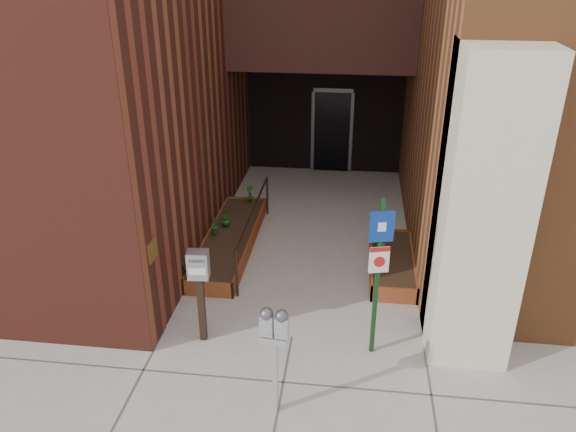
% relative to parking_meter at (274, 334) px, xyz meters
% --- Properties ---
extents(ground, '(80.00, 80.00, 0.00)m').
position_rel_parking_meter_xyz_m(ground, '(0.03, 1.52, -1.22)').
color(ground, '#9E9991').
rests_on(ground, ground).
extents(planter_left, '(0.90, 3.60, 0.30)m').
position_rel_parking_meter_xyz_m(planter_left, '(-1.52, 4.22, -1.08)').
color(planter_left, maroon).
rests_on(planter_left, ground).
extents(planter_right, '(0.80, 2.20, 0.30)m').
position_rel_parking_meter_xyz_m(planter_right, '(1.63, 3.72, -1.08)').
color(planter_right, maroon).
rests_on(planter_right, ground).
extents(handrail, '(0.04, 3.34, 0.90)m').
position_rel_parking_meter_xyz_m(handrail, '(-1.02, 4.17, -0.47)').
color(handrail, black).
rests_on(handrail, ground).
extents(parking_meter, '(0.36, 0.18, 1.57)m').
position_rel_parking_meter_xyz_m(parking_meter, '(0.00, 0.00, 0.00)').
color(parking_meter, '#B3B3B6').
rests_on(parking_meter, ground).
extents(sign_post, '(0.33, 0.12, 2.47)m').
position_rel_parking_meter_xyz_m(sign_post, '(1.25, 1.33, 0.31)').
color(sign_post, '#143715').
rests_on(sign_post, ground).
extents(payment_dropbox, '(0.32, 0.26, 1.52)m').
position_rel_parking_meter_xyz_m(payment_dropbox, '(-1.30, 1.32, -0.12)').
color(payment_dropbox, black).
rests_on(payment_dropbox, ground).
extents(shrub_left_a, '(0.38, 0.38, 0.39)m').
position_rel_parking_meter_xyz_m(shrub_left_a, '(-1.82, 2.62, -0.72)').
color(shrub_left_a, '#1B5E20').
rests_on(shrub_left_a, planter_left).
extents(shrub_left_b, '(0.19, 0.19, 0.32)m').
position_rel_parking_meter_xyz_m(shrub_left_b, '(-1.82, 4.21, -0.76)').
color(shrub_left_b, '#1F5F1B').
rests_on(shrub_left_b, planter_left).
extents(shrub_left_c, '(0.22, 0.22, 0.32)m').
position_rel_parking_meter_xyz_m(shrub_left_c, '(-1.68, 4.58, -0.76)').
color(shrub_left_c, '#19591A').
rests_on(shrub_left_c, planter_left).
extents(shrub_left_d, '(0.28, 0.28, 0.38)m').
position_rel_parking_meter_xyz_m(shrub_left_d, '(-1.41, 5.82, -0.73)').
color(shrub_left_d, '#1B6121').
rests_on(shrub_left_d, planter_left).
extents(shrub_right_a, '(0.22, 0.22, 0.33)m').
position_rel_parking_meter_xyz_m(shrub_right_a, '(1.44, 3.61, -0.75)').
color(shrub_right_a, '#22631C').
rests_on(shrub_right_a, planter_right).
extents(shrub_right_b, '(0.24, 0.24, 0.33)m').
position_rel_parking_meter_xyz_m(shrub_right_b, '(1.38, 3.57, -0.75)').
color(shrub_right_b, '#20621C').
rests_on(shrub_right_b, planter_right).
extents(shrub_right_c, '(0.30, 0.30, 0.31)m').
position_rel_parking_meter_xyz_m(shrub_right_c, '(1.38, 3.85, -0.76)').
color(shrub_right_c, '#215618').
rests_on(shrub_right_c, planter_right).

